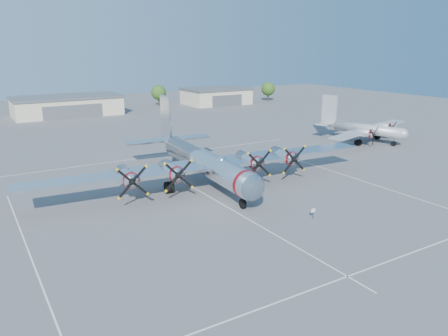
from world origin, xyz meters
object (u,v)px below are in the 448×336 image
tree_far_east (268,89)px  main_bomber_b29 (202,183)px  hangar_east (216,96)px  hangar_center (67,106)px  twin_engine_east (362,141)px  info_placard (313,211)px  tree_east (159,93)px

tree_far_east → main_bomber_b29: (-65.89, -72.87, -4.22)m
hangar_east → tree_far_east: bearing=-5.6°
hangar_east → main_bomber_b29: (-45.89, -74.83, -2.71)m
main_bomber_b29 → hangar_center: bearing=95.6°
main_bomber_b29 → twin_engine_east: size_ratio=1.77×
hangar_east → twin_engine_east: bearing=-94.2°
twin_engine_east → info_placard: size_ratio=24.20×
hangar_center → twin_engine_east: hangar_center is taller
tree_east → info_placard: tree_east is taller
hangar_center → hangar_east: 48.00m
hangar_east → tree_east: tree_east is taller
hangar_center → main_bomber_b29: size_ratio=0.59×
tree_far_east → hangar_center: bearing=178.3°
hangar_east → twin_engine_east: (-4.99, -67.19, -2.71)m
hangar_center → main_bomber_b29: hangar_center is taller
twin_engine_east → info_placard: twin_engine_east is taller
hangar_center → hangar_east: same height
hangar_center → tree_east: 30.64m
tree_east → tree_far_east: bearing=-11.9°
tree_far_east → twin_engine_east: 69.98m
tree_far_east → twin_engine_east: (-24.99, -65.23, -4.22)m
hangar_east → main_bomber_b29: hangar_east is taller
hangar_east → twin_engine_east: hangar_east is taller
hangar_east → tree_far_east: tree_far_east is taller
info_placard → tree_far_east: bearing=50.7°
hangar_center → tree_east: tree_east is taller
hangar_east → info_placard: 101.77m
hangar_east → tree_far_east: (20.00, -1.96, 1.51)m
info_placard → tree_east: bearing=71.4°
main_bomber_b29 → info_placard: 18.50m
main_bomber_b29 → tree_far_east: bearing=51.9°
hangar_center → tree_east: (30.00, 6.04, 1.51)m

